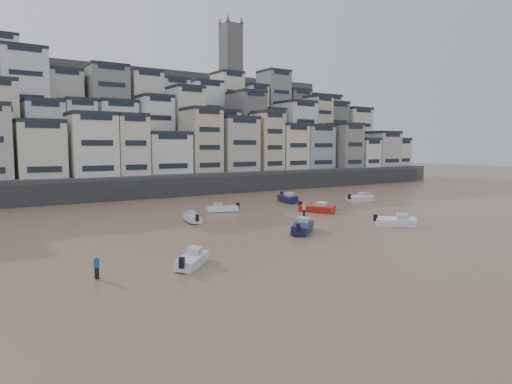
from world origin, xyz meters
TOP-DOWN VIEW (x-y plane):
  - ground at (0.00, 0.00)m, footprint 400.00×400.00m
  - harbor_wall at (10.00, 65.00)m, footprint 140.00×3.00m
  - hillside at (14.73, 104.84)m, footprint 141.04×66.00m
  - boat_j at (-9.81, 17.11)m, footprint 4.54×4.56m
  - boat_e at (18.13, 34.06)m, footprint 4.02×5.91m
  - boat_b at (18.29, 20.20)m, footprint 4.83×4.65m
  - boat_c at (6.52, 23.25)m, footprint 5.64×5.27m
  - boat_h at (7.07, 42.01)m, footprint 5.15×2.90m
  - boat_i at (22.07, 46.02)m, footprint 3.71×6.44m
  - boat_g at (32.98, 39.74)m, footprint 5.90×2.19m
  - boat_f at (-0.49, 36.24)m, footprint 2.41×4.89m
  - person_blue at (-16.96, 17.74)m, footprint 0.44×0.44m
  - person_pink at (14.43, 32.48)m, footprint 0.44×0.44m

SIDE VIEW (x-z plane):
  - ground at x=0.00m, z-range 0.00..0.00m
  - boat_f at x=-0.49m, z-range 0.00..1.28m
  - boat_j at x=-9.81m, z-range 0.00..1.32m
  - boat_h at x=7.07m, z-range 0.00..1.34m
  - boat_b at x=18.29m, z-range 0.00..1.38m
  - boat_e at x=18.13m, z-range 0.00..1.54m
  - boat_g at x=32.98m, z-range 0.00..1.59m
  - boat_c at x=6.52m, z-range 0.00..1.59m
  - boat_i at x=22.07m, z-range 0.00..1.67m
  - person_blue at x=-16.96m, z-range 0.00..1.74m
  - person_pink at x=14.43m, z-range 0.00..1.74m
  - harbor_wall at x=10.00m, z-range 0.00..3.50m
  - hillside at x=14.73m, z-range -11.99..38.01m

